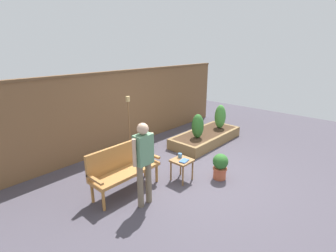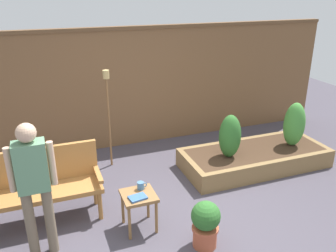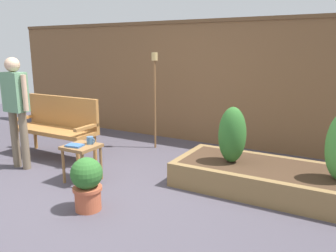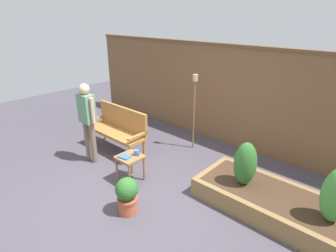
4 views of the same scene
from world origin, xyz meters
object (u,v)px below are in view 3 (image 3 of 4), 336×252
at_px(side_table, 82,151).
at_px(tiki_torch, 155,83).
at_px(person_by_bench, 16,103).
at_px(potted_boxwood, 87,182).
at_px(garden_bench, 58,122).
at_px(shrub_near_bench, 232,135).
at_px(cup_on_table, 90,140).
at_px(book_on_table, 75,145).

relative_size(side_table, tiki_torch, 0.30).
distance_m(tiki_torch, person_by_bench, 2.14).
bearing_deg(potted_boxwood, garden_bench, 144.56).
bearing_deg(person_by_bench, garden_bench, 86.07).
bearing_deg(garden_bench, side_table, -30.12).
bearing_deg(potted_boxwood, shrub_near_bench, 52.01).
height_order(side_table, shrub_near_bench, shrub_near_bench).
bearing_deg(person_by_bench, cup_on_table, 7.24).
xyz_separation_m(side_table, book_on_table, (-0.03, -0.08, 0.10)).
bearing_deg(cup_on_table, tiki_torch, 91.23).
bearing_deg(tiki_torch, book_on_table, -91.80).
bearing_deg(book_on_table, shrub_near_bench, 18.14).
height_order(cup_on_table, potted_boxwood, same).
xyz_separation_m(garden_bench, book_on_table, (1.04, -0.71, -0.05)).
distance_m(cup_on_table, potted_boxwood, 0.90).
xyz_separation_m(garden_bench, potted_boxwood, (1.69, -1.20, -0.23)).
height_order(potted_boxwood, shrub_near_bench, shrub_near_bench).
bearing_deg(book_on_table, potted_boxwood, -46.75).
distance_m(garden_bench, shrub_near_bench, 2.78).
xyz_separation_m(book_on_table, potted_boxwood, (0.64, -0.49, -0.18)).
relative_size(cup_on_table, shrub_near_bench, 0.18).
height_order(cup_on_table, person_by_bench, person_by_bench).
height_order(potted_boxwood, person_by_bench, person_by_bench).
height_order(cup_on_table, book_on_table, cup_on_table).
distance_m(side_table, cup_on_table, 0.18).
xyz_separation_m(garden_bench, person_by_bench, (-0.05, -0.67, 0.39)).
bearing_deg(potted_boxwood, cup_on_table, 129.07).
xyz_separation_m(cup_on_table, shrub_near_bench, (1.64, 0.71, 0.12)).
distance_m(shrub_near_bench, tiki_torch, 1.97).
distance_m(garden_bench, cup_on_table, 1.25).
relative_size(side_table, person_by_bench, 0.31).
bearing_deg(tiki_torch, shrub_near_bench, -29.11).
relative_size(potted_boxwood, person_by_bench, 0.37).
relative_size(book_on_table, potted_boxwood, 0.35).
relative_size(garden_bench, tiki_torch, 0.89).
bearing_deg(garden_bench, book_on_table, -34.16).
bearing_deg(potted_boxwood, tiki_torch, 104.15).
xyz_separation_m(side_table, tiki_torch, (0.02, 1.75, 0.71)).
bearing_deg(garden_bench, tiki_torch, 45.57).
xyz_separation_m(side_table, potted_boxwood, (0.61, -0.58, -0.08)).
xyz_separation_m(tiki_torch, person_by_bench, (-1.15, -1.80, -0.18)).
bearing_deg(side_table, garden_bench, 149.88).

